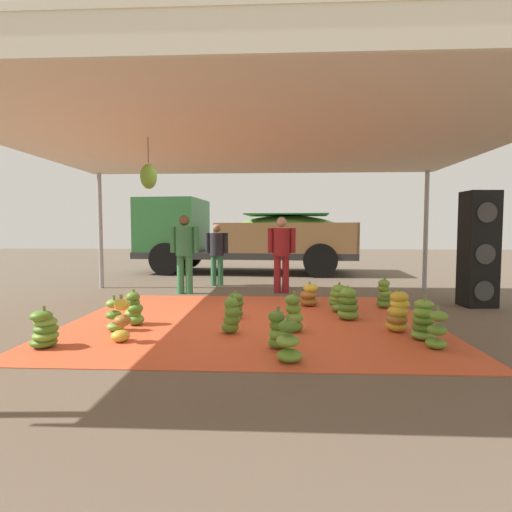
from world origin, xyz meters
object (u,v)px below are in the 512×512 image
Objects in this scene: banana_bunch_0 at (437,332)px; banana_bunch_3 at (294,314)px; banana_bunch_6 at (121,322)px; banana_bunch_10 at (309,296)px; banana_bunch_5 at (348,305)px; banana_bunch_15 at (134,309)px; cargo_truck_main at (240,235)px; worker_0 at (185,248)px; banana_bunch_12 at (339,299)px; banana_bunch_4 at (398,313)px; worker_1 at (217,250)px; banana_bunch_14 at (114,316)px; banana_bunch_9 at (384,294)px; banana_bunch_11 at (278,331)px; banana_bunch_8 at (231,317)px; worker_2 at (282,249)px; banana_bunch_7 at (44,330)px; banana_bunch_13 at (235,306)px; speaker_stack at (479,249)px; banana_bunch_2 at (423,321)px; banana_bunch_1 at (289,343)px.

banana_bunch_3 reaches higher than banana_bunch_0.
banana_bunch_6 is 3.50m from banana_bunch_10.
banana_bunch_15 is (-3.17, -0.48, -0.00)m from banana_bunch_5.
cargo_truck_main is (-2.28, 6.84, 0.99)m from banana_bunch_5.
banana_bunch_5 is 1.01× the size of banana_bunch_15.
cargo_truck_main is at bearing 79.77° from worker_0.
banana_bunch_12 is 3.62m from worker_0.
banana_bunch_0 is 0.93× the size of banana_bunch_3.
banana_bunch_10 is 6.12m from cargo_truck_main.
worker_1 is (-3.11, 4.41, 0.63)m from banana_bunch_4.
worker_0 is at bearing 85.89° from banana_bunch_14.
banana_bunch_9 is 3.12m from banana_bunch_11.
banana_bunch_15 is 0.34× the size of worker_1.
banana_bunch_3 reaches higher than banana_bunch_5.
worker_1 is at bearing 68.54° from worker_0.
banana_bunch_12 is 1.01× the size of banana_bunch_14.
banana_bunch_5 is 1.93m from banana_bunch_8.
worker_2 is at bearing 78.48° from banana_bunch_8.
worker_2 is at bearing 56.42° from banana_bunch_7.
worker_2 reaches higher than banana_bunch_13.
banana_bunch_6 is at bearing 178.39° from banana_bunch_0.
banana_bunch_3 is 0.97× the size of banana_bunch_9.
banana_bunch_14 is 0.07× the size of cargo_truck_main.
worker_1 reaches higher than banana_bunch_13.
banana_bunch_7 is 0.96× the size of banana_bunch_8.
banana_bunch_4 is 1.15× the size of banana_bunch_8.
banana_bunch_14 reaches higher than banana_bunch_10.
speaker_stack is (1.80, 2.71, 0.82)m from banana_bunch_0.
speaker_stack is (1.81, 2.32, 0.79)m from banana_bunch_2.
banana_bunch_2 reaches higher than banana_bunch_13.
worker_0 is (-3.88, 1.45, 0.74)m from banana_bunch_9.
banana_bunch_2 reaches higher than banana_bunch_8.
banana_bunch_3 reaches higher than banana_bunch_1.
banana_bunch_11 is (-1.83, -0.06, 0.00)m from banana_bunch_0.
banana_bunch_12 is at bearing 115.35° from banana_bunch_2.
worker_2 is (1.59, -1.06, 0.08)m from worker_1.
worker_1 is 5.68m from speaker_stack.
banana_bunch_2 is at bearing 13.94° from banana_bunch_11.
banana_bunch_9 is (0.07, 2.03, 0.01)m from banana_bunch_2.
banana_bunch_3 reaches higher than banana_bunch_7.
banana_bunch_13 is 2.83m from worker_2.
worker_0 is at bearing 159.45° from banana_bunch_9.
banana_bunch_0 is 0.97× the size of banana_bunch_5.
banana_bunch_0 is 0.33× the size of worker_1.
cargo_truck_main is at bearing 98.37° from banana_bunch_1.
banana_bunch_6 reaches higher than banana_bunch_10.
banana_bunch_3 is 2.44m from banana_bunch_14.
banana_bunch_6 reaches higher than banana_bunch_14.
banana_bunch_4 reaches higher than banana_bunch_10.
banana_bunch_8 is at bearing -138.32° from banana_bunch_12.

